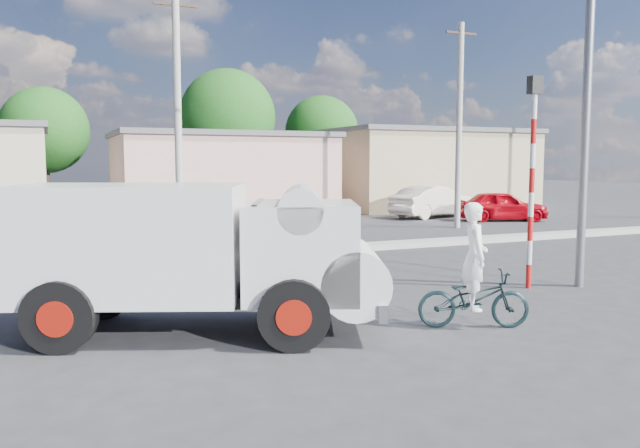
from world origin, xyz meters
name	(u,v)px	position (x,y,z in m)	size (l,w,h in m)	color
ground_plane	(441,320)	(0.00, 0.00, 0.00)	(120.00, 120.00, 0.00)	#2C2C2F
median	(279,252)	(0.00, 8.00, 0.08)	(40.00, 0.80, 0.16)	#99968E
truck	(201,251)	(-3.83, 0.85, 1.27)	(5.88, 3.92, 2.29)	black
bicycle	(473,299)	(0.19, -0.59, 0.46)	(0.61, 1.76, 0.93)	black
cyclist	(474,275)	(0.19, -0.59, 0.85)	(0.62, 0.41, 1.70)	white
car_cream	(433,202)	(10.73, 16.30, 0.74)	(1.57, 4.51, 1.49)	white
car_red	(502,206)	(12.58, 13.62, 0.67)	(1.58, 3.93, 1.34)	#B4020E
traffic_pole	(532,164)	(3.20, 1.50, 2.59)	(0.28, 0.18, 4.36)	red
streetlight	(583,47)	(4.14, 1.20, 4.96)	(2.34, 0.22, 9.00)	slate
building_row	(203,172)	(1.10, 22.00, 2.13)	(37.80, 7.30, 4.44)	#BEB590
tree_row	(116,122)	(-2.27, 28.62, 4.83)	(34.13, 7.32, 8.10)	#38281E
utility_poles	(326,121)	(3.25, 12.00, 4.07)	(35.40, 0.24, 8.00)	#99968E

